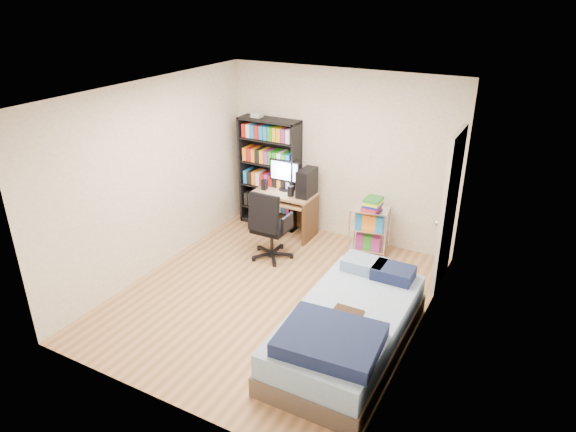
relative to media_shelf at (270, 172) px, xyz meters
The scene contains 7 objects.
room 2.17m from the media_shelf, 59.17° to the right, with size 3.58×4.08×2.58m.
media_shelf is the anchor object (origin of this frame).
computer_desk 0.57m from the media_shelf, 20.84° to the right, with size 0.92×0.53×1.16m.
office_chair 1.28m from the media_shelf, 59.98° to the right, with size 0.61×0.61×1.01m.
wire_cart 1.77m from the media_shelf, ahead, with size 0.57×0.44×0.85m.
bed 3.34m from the media_shelf, 45.81° to the right, with size 1.08×2.16×0.62m.
door 2.87m from the media_shelf, ahead, with size 0.12×0.80×2.00m.
Camera 1 is at (2.72, -4.64, 3.52)m, focal length 32.00 mm.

